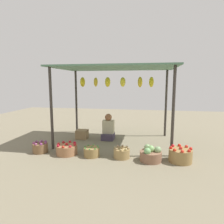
# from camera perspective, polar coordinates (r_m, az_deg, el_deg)

# --- Properties ---
(ground_plane) EXTENTS (14.00, 14.00, 0.00)m
(ground_plane) POSITION_cam_1_polar(r_m,az_deg,el_deg) (5.91, 0.84, -8.44)
(ground_plane) COLOR #7A715A
(market_stall_structure) EXTENTS (3.28, 2.12, 2.14)m
(market_stall_structure) POSITION_cam_1_polar(r_m,az_deg,el_deg) (5.67, 0.93, 10.90)
(market_stall_structure) COLOR #38332D
(market_stall_structure) RESTS_ON ground
(vendor_person) EXTENTS (0.36, 0.44, 0.78)m
(vendor_person) POSITION_cam_1_polar(r_m,az_deg,el_deg) (6.09, -1.08, -5.01)
(vendor_person) COLOR #3F354B
(vendor_person) RESTS_ON ground
(basket_purple_onions) EXTENTS (0.37, 0.37, 0.28)m
(basket_purple_onions) POSITION_cam_1_polar(r_m,az_deg,el_deg) (5.32, -19.80, -9.53)
(basket_purple_onions) COLOR brown
(basket_purple_onions) RESTS_ON ground
(basket_red_apples) EXTENTS (0.50, 0.50, 0.29)m
(basket_red_apples) POSITION_cam_1_polar(r_m,az_deg,el_deg) (5.01, -12.79, -10.37)
(basket_red_apples) COLOR #9C6B47
(basket_red_apples) RESTS_ON ground
(basket_green_chilies) EXTENTS (0.37, 0.37, 0.24)m
(basket_green_chilies) POSITION_cam_1_polar(r_m,az_deg,el_deg) (4.79, -5.83, -11.25)
(basket_green_chilies) COLOR olive
(basket_green_chilies) RESTS_ON ground
(basket_potatoes) EXTENTS (0.37, 0.37, 0.27)m
(basket_potatoes) POSITION_cam_1_polar(r_m,az_deg,el_deg) (4.68, 2.78, -11.58)
(basket_potatoes) COLOR #9C7F4C
(basket_potatoes) RESTS_ON ground
(basket_cabbages) EXTENTS (0.48, 0.48, 0.35)m
(basket_cabbages) POSITION_cam_1_polar(r_m,az_deg,el_deg) (4.57, 11.01, -11.88)
(basket_cabbages) COLOR #835D45
(basket_cabbages) RESTS_ON ground
(basket_red_tomatoes) EXTENTS (0.50, 0.50, 0.35)m
(basket_red_tomatoes) POSITION_cam_1_polar(r_m,az_deg,el_deg) (4.69, 18.94, -11.57)
(basket_red_tomatoes) COLOR olive
(basket_red_tomatoes) RESTS_ON ground
(wooden_crate_near_vendor) EXTENTS (0.34, 0.31, 0.27)m
(wooden_crate_near_vendor) POSITION_cam_1_polar(r_m,az_deg,el_deg) (6.26, -8.56, -6.29)
(wooden_crate_near_vendor) COLOR olive
(wooden_crate_near_vendor) RESTS_ON ground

